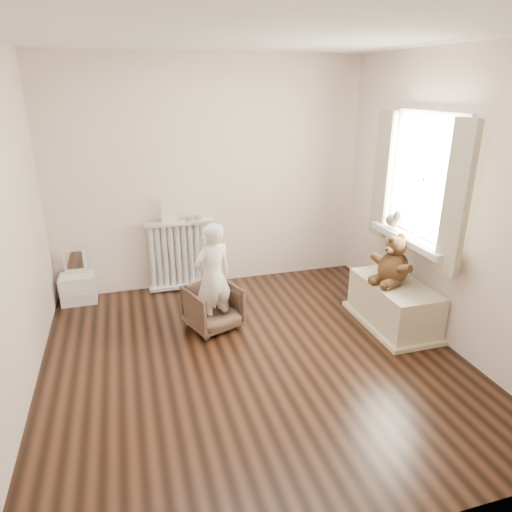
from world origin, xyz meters
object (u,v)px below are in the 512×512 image
object	(u,v)px
radiator	(182,258)
plush_cat	(394,218)
child	(213,277)
teddy_bear	(394,262)
armchair	(213,307)
toy_vanity	(77,279)
toy_bench	(393,306)

from	to	relation	value
radiator	plush_cat	xyz separation A→B (m)	(2.05, -1.08, 0.61)
plush_cat	child	bearing A→B (deg)	-170.85
child	teddy_bear	bearing A→B (deg)	147.91
armchair	teddy_bear	distance (m)	1.82
toy_vanity	plush_cat	world-z (taller)	plush_cat
toy_vanity	plush_cat	distance (m)	3.45
toy_vanity	toy_bench	bearing A→B (deg)	-24.84
radiator	teddy_bear	size ratio (longest dim) A/B	1.69
radiator	toy_vanity	world-z (taller)	radiator
armchair	teddy_bear	xyz separation A→B (m)	(1.71, -0.42, 0.45)
toy_vanity	toy_bench	distance (m)	3.38
child	plush_cat	bearing A→B (deg)	159.70
child	radiator	bearing A→B (deg)	-100.90
radiator	teddy_bear	bearing A→B (deg)	-37.43
armchair	plush_cat	bearing A→B (deg)	-21.81
child	plush_cat	size ratio (longest dim) A/B	4.54
child	plush_cat	world-z (taller)	child
radiator	child	size ratio (longest dim) A/B	0.77
armchair	radiator	bearing A→B (deg)	79.54
radiator	child	distance (m)	1.09
toy_bench	plush_cat	size ratio (longest dim) A/B	4.03
toy_vanity	child	bearing A→B (deg)	-37.95
toy_bench	child	bearing A→B (deg)	167.43
radiator	plush_cat	size ratio (longest dim) A/B	3.48
armchair	plush_cat	distance (m)	2.04
armchair	child	distance (m)	0.34
child	toy_bench	size ratio (longest dim) A/B	1.13
toy_vanity	teddy_bear	xyz separation A→B (m)	(3.03, -1.40, 0.40)
teddy_bear	plush_cat	bearing A→B (deg)	44.65
toy_vanity	plush_cat	size ratio (longest dim) A/B	2.46
radiator	toy_vanity	xyz separation A→B (m)	(-1.16, -0.03, -0.11)
teddy_bear	toy_vanity	bearing A→B (deg)	136.48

